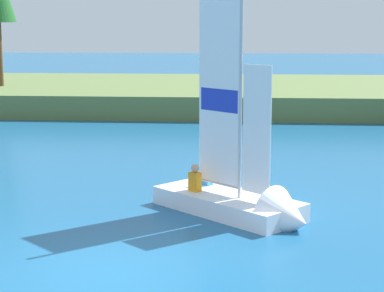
% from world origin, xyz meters
% --- Properties ---
extents(ground_plane, '(200.00, 200.00, 0.00)m').
position_xyz_m(ground_plane, '(0.00, 0.00, 0.00)').
color(ground_plane, '#195684').
extents(shore_bank, '(80.00, 15.40, 1.17)m').
position_xyz_m(shore_bank, '(0.00, 27.26, 0.58)').
color(shore_bank, '#5B703D').
rests_on(shore_bank, ground).
extents(sailboat, '(4.15, 3.96, 6.30)m').
position_xyz_m(sailboat, '(2.62, 3.68, 0.40)').
color(sailboat, white).
rests_on(sailboat, ground).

